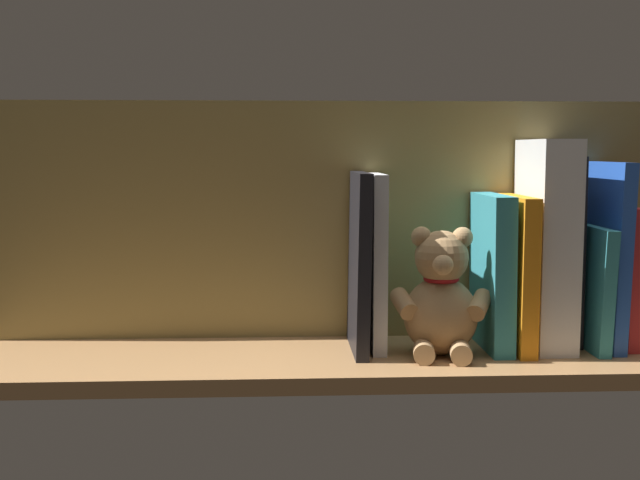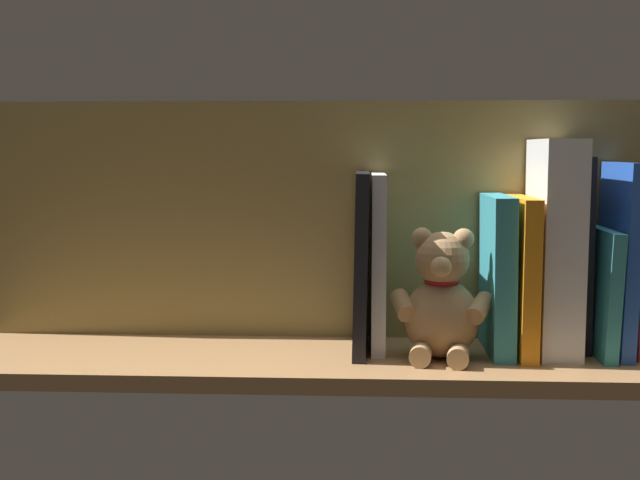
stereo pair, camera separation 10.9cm
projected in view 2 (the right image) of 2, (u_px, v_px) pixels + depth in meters
ground_plane at (320, 360)px, 110.97cm from camera, size 100.14×25.01×2.20cm
shelf_back_panel at (323, 220)px, 119.07cm from camera, size 100.14×1.50×34.83cm
book_0 at (634, 280)px, 110.59cm from camera, size 1.96×12.14×19.83cm
book_1 at (618, 259)px, 109.56cm from camera, size 2.46×13.77×26.12cm
book_2 at (600, 291)px, 109.74cm from camera, size 2.34×14.66×17.21cm
book_3 at (579, 254)px, 111.81cm from camera, size 1.69×9.63×26.87cm
dictionary_thick_white at (554, 247)px, 109.71cm from camera, size 5.44×13.80×29.20cm
book_4 at (521, 275)px, 109.80cm from camera, size 2.33×15.14×21.45cm
book_5 at (497, 274)px, 110.28cm from camera, size 3.20×14.47×21.65cm
teddy_bear at (441, 301)px, 107.38cm from camera, size 14.06×12.13×17.49cm
book_6 at (378, 262)px, 112.03cm from camera, size 1.92×12.27×24.47cm
book_7 at (361, 262)px, 110.85cm from camera, size 2.19×14.87×24.74cm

